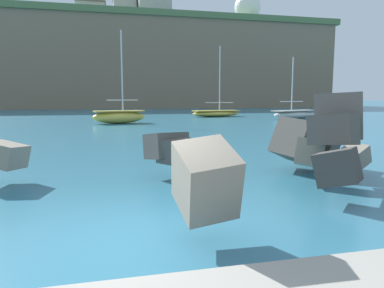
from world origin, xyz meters
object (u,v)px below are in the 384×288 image
at_px(boat_mid_left, 119,116).
at_px(station_building_west, 91,14).
at_px(radar_dome, 247,12).
at_px(station_building_central, 125,10).
at_px(boat_near_left, 216,113).
at_px(boat_near_centre, 294,114).
at_px(station_building_east, 154,9).

distance_m(boat_mid_left, station_building_west, 59.33).
distance_m(radar_dome, station_building_central, 32.60).
bearing_deg(boat_near_left, station_building_central, 100.35).
height_order(boat_near_left, station_building_west, station_building_west).
bearing_deg(boat_mid_left, boat_near_centre, 7.28).
relative_size(boat_mid_left, station_building_central, 1.43).
bearing_deg(boat_near_left, boat_mid_left, -143.03).
bearing_deg(boat_mid_left, station_building_central, 86.15).
relative_size(boat_near_left, station_building_central, 1.47).
xyz_separation_m(boat_near_centre, station_building_east, (-8.24, 46.40, 20.51)).
bearing_deg(boat_near_centre, boat_mid_left, -172.72).
distance_m(boat_near_centre, station_building_west, 61.03).
relative_size(boat_mid_left, radar_dome, 0.78).
xyz_separation_m(boat_near_left, boat_mid_left, (-11.25, -8.46, 0.19)).
bearing_deg(boat_near_centre, radar_dome, 72.93).
xyz_separation_m(boat_mid_left, radar_dome, (35.03, 58.73, 23.32)).
height_order(boat_near_centre, station_building_west, station_building_west).
xyz_separation_m(radar_dome, station_building_east, (-25.58, -10.07, -2.93)).
bearing_deg(station_building_central, boat_mid_left, -93.85).
height_order(boat_near_left, boat_near_centre, boat_near_left).
bearing_deg(station_building_west, station_building_east, -27.81).
xyz_separation_m(boat_near_centre, station_building_central, (-14.24, 48.91, 20.57)).
relative_size(boat_near_left, boat_near_centre, 1.28).
bearing_deg(boat_near_left, station_building_west, 107.66).
bearing_deg(radar_dome, boat_mid_left, -120.81).
height_order(station_building_west, station_building_east, station_building_east).
height_order(radar_dome, station_building_central, radar_dome).
distance_m(boat_near_centre, station_building_central, 54.94).
bearing_deg(radar_dome, station_building_central, -166.54).
bearing_deg(boat_mid_left, boat_near_left, 36.97).
relative_size(boat_near_centre, station_building_east, 0.77).
bearing_deg(radar_dome, boat_near_centre, -107.07).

